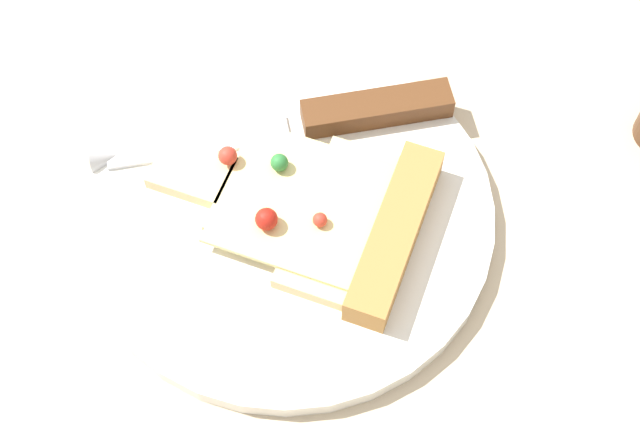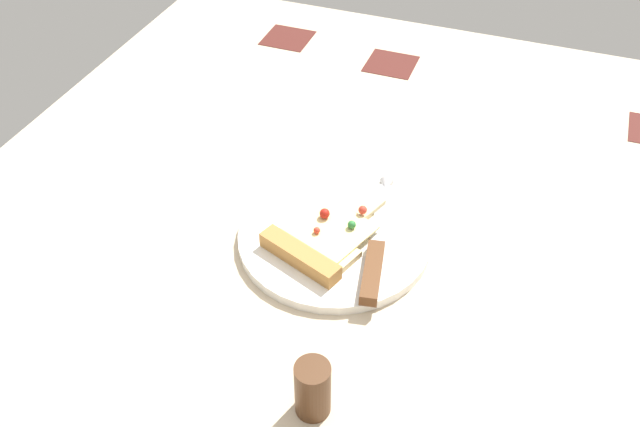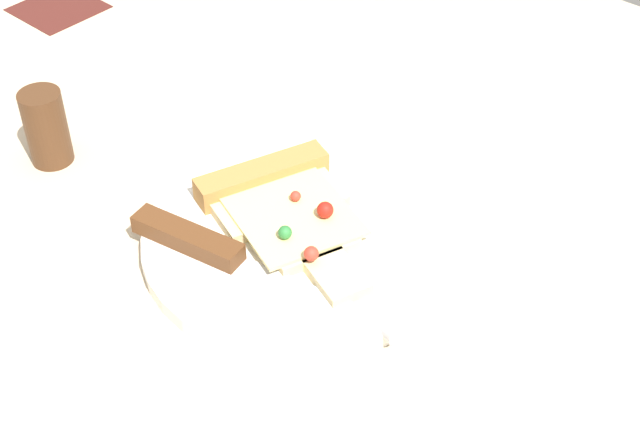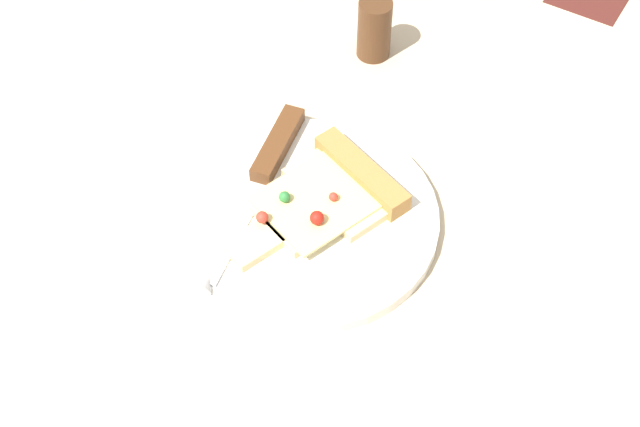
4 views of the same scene
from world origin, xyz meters
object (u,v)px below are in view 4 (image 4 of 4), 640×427
at_px(pepper_shaker, 374,29).
at_px(pizza_slice, 327,197).
at_px(plate, 307,218).
at_px(knife, 261,177).

bearing_deg(pepper_shaker, pizza_slice, 17.87).
distance_m(plate, pepper_shaker, 0.26).
bearing_deg(knife, pepper_shaker, -100.22).
bearing_deg(pizza_slice, pepper_shaker, -51.81).
xyz_separation_m(pizza_slice, pepper_shaker, (-0.23, -0.07, 0.01)).
xyz_separation_m(plate, knife, (-0.01, -0.06, 0.01)).
relative_size(plate, pizza_slice, 1.37).
relative_size(pizza_slice, pepper_shaker, 2.61).
xyz_separation_m(plate, pepper_shaker, (-0.25, -0.06, 0.03)).
xyz_separation_m(knife, pepper_shaker, (-0.24, -0.00, 0.02)).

